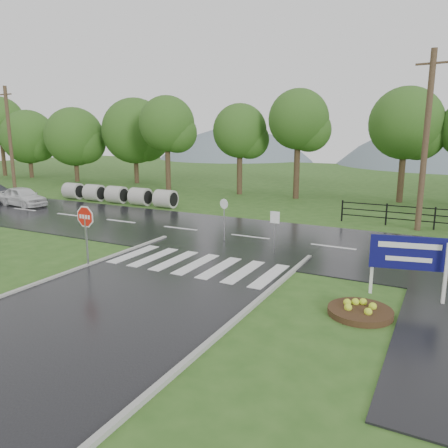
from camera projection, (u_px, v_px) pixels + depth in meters
The scene contains 17 objects.
ground at pixel (105, 313), 12.33m from camera, with size 120.00×120.00×0.00m, color #30591D.
main_road at pixel (250, 238), 20.99m from camera, with size 90.00×8.00×0.04m, color black.
walkway at pixel (443, 319), 11.94m from camera, with size 2.20×11.00×0.04m, color black.
crosswalk at pixel (196, 264), 16.65m from camera, with size 6.50×2.80×0.02m.
curb_right at pixel (99, 440), 7.26m from camera, with size 0.15×24.00×0.12m, color #A3A39B.
fence_west at pixel (435, 216), 22.53m from camera, with size 9.58×0.08×1.20m.
hills at pixel (409, 261), 70.32m from camera, with size 102.00×48.00×48.00m.
treeline at pixel (339, 199), 32.67m from camera, with size 83.20×5.20×10.00m.
culvert_pipes at pixel (117, 195), 30.93m from camera, with size 9.70×1.20×1.20m.
stop_sign at pixel (85, 222), 16.13m from camera, with size 1.11×0.06×2.49m.
estate_billboard at pixel (409, 256), 13.10m from camera, with size 2.21×0.55×1.97m.
flower_bed at pixel (360, 310), 12.18m from camera, with size 1.79×1.79×0.36m.
reg_sign_small at pixel (275, 223), 17.97m from camera, with size 0.40×0.05×1.80m.
reg_sign_round at pixel (224, 214), 20.03m from camera, with size 0.46×0.12×2.00m.
car_white at pixel (24, 206), 29.68m from camera, with size 3.91×1.57×1.33m, color silver.
utility_pole_west at pixel (10, 139), 35.79m from camera, with size 1.53×0.29×8.56m.
utility_pole_east at pixel (426, 141), 21.64m from camera, with size 1.58×0.33×8.89m.
Camera 1 is at (8.34, -8.65, 5.05)m, focal length 35.00 mm.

